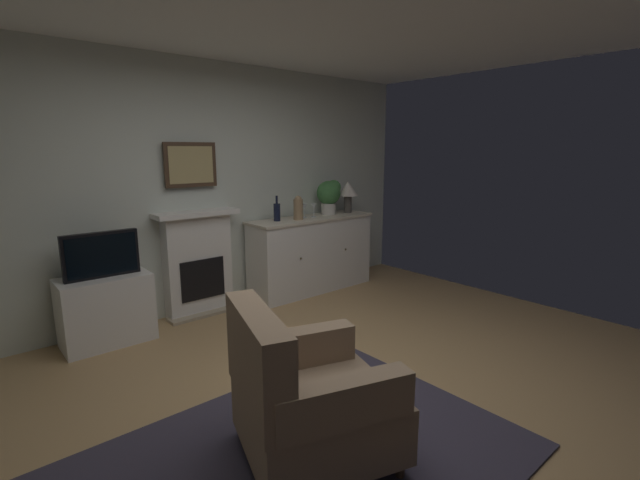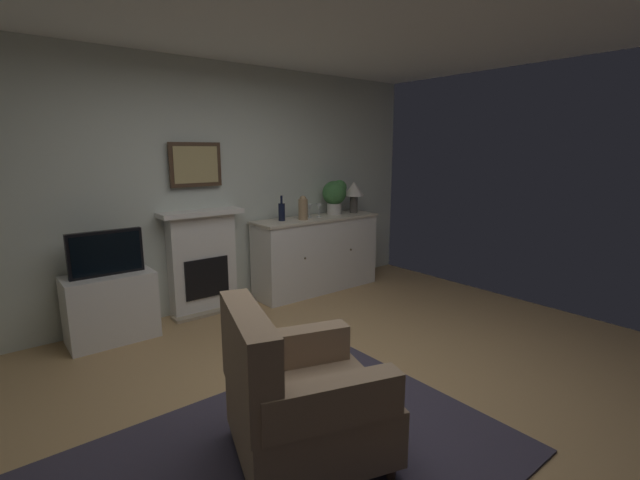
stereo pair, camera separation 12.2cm
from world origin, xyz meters
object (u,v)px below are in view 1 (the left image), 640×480
wine_glass_center (314,207)px  tv_set (101,255)px  framed_picture (191,165)px  table_lamp (348,191)px  wine_glass_left (304,207)px  wine_bottle (277,212)px  armchair (306,399)px  vase_decorative (298,208)px  fireplace_unit (198,263)px  potted_plant_small (329,194)px  sideboard_cabinet (312,254)px  tv_cabinet (106,310)px

wine_glass_center → tv_set: size_ratio=0.27×
framed_picture → table_lamp: (2.01, -0.22, -0.37)m
framed_picture → tv_set: (-0.97, -0.23, -0.74)m
table_lamp → wine_glass_left: (-0.69, 0.04, -0.16)m
wine_bottle → tv_set: size_ratio=0.47×
table_lamp → armchair: size_ratio=0.40×
tv_set → vase_decorative: bearing=-1.1°
fireplace_unit → wine_glass_left: size_ratio=6.67×
table_lamp → wine_glass_left: size_ratio=2.42×
vase_decorative → armchair: 2.99m
framed_picture → potted_plant_small: bearing=-5.8°
potted_plant_small → fireplace_unit: bearing=175.7°
sideboard_cabinet → tv_cabinet: (-2.38, 0.02, -0.15)m
wine_glass_center → framed_picture: bearing=170.8°
framed_picture → vase_decorative: size_ratio=1.96×
potted_plant_small → armchair: 3.45m
sideboard_cabinet → wine_glass_center: 0.58m
tv_set → potted_plant_small: bearing=1.1°
tv_cabinet → potted_plant_small: potted_plant_small is taller
wine_bottle → armchair: (-1.52, -2.40, -0.64)m
fireplace_unit → wine_bottle: bearing=-8.7°
fireplace_unit → potted_plant_small: potted_plant_small is taller
fireplace_unit → tv_set: size_ratio=1.77×
wine_glass_center → potted_plant_small: potted_plant_small is taller
sideboard_cabinet → wine_glass_left: wine_glass_left is taller
vase_decorative → tv_cabinet: (-2.14, 0.07, -0.74)m
vase_decorative → armchair: vase_decorative is taller
wine_bottle → tv_set: (-1.90, -0.04, -0.20)m
table_lamp → tv_set: (-2.99, -0.01, -0.37)m
wine_bottle → vase_decorative: 0.26m
wine_glass_center → armchair: size_ratio=0.16×
framed_picture → wine_bottle: framed_picture is taller
fireplace_unit → table_lamp: size_ratio=2.75×
vase_decorative → table_lamp: bearing=3.4°
vase_decorative → armchair: size_ratio=0.28×
wine_bottle → armchair: 2.92m
fireplace_unit → wine_glass_left: fireplace_unit is taller
table_lamp → tv_set: bearing=-179.8°
tv_set → sideboard_cabinet: bearing=0.2°
table_lamp → armchair: (-2.62, -2.37, -0.81)m
framed_picture → potted_plant_small: 1.79m
wine_glass_center → potted_plant_small: size_ratio=0.38×
wine_bottle → wine_glass_left: 0.40m
framed_picture → fireplace_unit: bearing=-90.0°
wine_glass_center → tv_set: 2.42m
table_lamp → framed_picture: bearing=173.7°
fireplace_unit → vase_decorative: vase_decorative is taller
tv_cabinet → tv_set: 0.51m
tv_cabinet → wine_bottle: bearing=0.6°
tv_cabinet → armchair: size_ratio=0.75×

